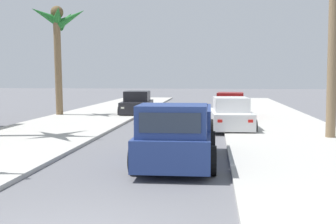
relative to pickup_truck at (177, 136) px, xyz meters
The scene contains 9 objects.
sidewalk_left 8.61m from the pickup_truck, 136.86° to the left, with size 5.33×60.00×0.12m, color #B2AFA8.
sidewalk_right 7.23m from the pickup_truck, 54.61° to the left, with size 5.33×60.00×0.12m, color #B2AFA8.
curb_left 7.74m from the pickup_truck, 130.41° to the left, with size 0.16×60.00×0.10m, color silver.
curb_right 6.59m from the pickup_truck, 63.69° to the left, with size 0.16×60.00×0.10m, color silver.
pickup_truck is the anchor object (origin of this frame).
car_left_near 13.79m from the pickup_truck, 81.67° to the left, with size 2.21×4.34×1.54m.
car_right_near 15.96m from the pickup_truck, 104.22° to the left, with size 2.20×4.33×1.54m.
car_left_mid 8.20m from the pickup_truck, 77.23° to the left, with size 2.21×4.34×1.54m.
palm_tree_left_mid 16.80m from the pickup_truck, 121.69° to the left, with size 3.34×2.98×6.78m.
Camera 1 is at (2.10, -6.13, 2.52)m, focal length 46.49 mm.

